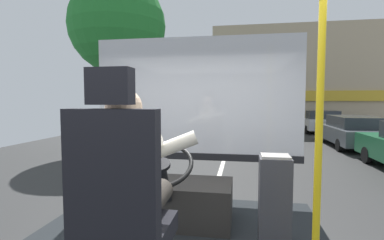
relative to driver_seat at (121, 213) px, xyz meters
name	(u,v)px	position (x,y,z in m)	size (l,w,h in m)	color
ground	(226,152)	(0.09, 9.20, -1.34)	(18.00, 44.00, 0.06)	#2D2D2D
driver_seat	(121,213)	(0.00, 0.00, 0.00)	(0.48, 0.48, 1.36)	black
bus_driver	(129,174)	(0.00, 0.12, 0.18)	(0.75, 0.59, 0.76)	#332D28
steering_console	(175,200)	(0.00, 1.26, -0.37)	(1.10, 1.00, 0.82)	#282623
handrail_pole	(319,123)	(1.09, 0.39, 0.47)	(0.04, 0.04, 2.12)	gold
fare_box	(274,203)	(0.90, 0.89, -0.21)	(0.24, 0.21, 0.77)	#333338
windshield_panel	(196,112)	(0.09, 2.02, 0.46)	(2.50, 0.08, 1.48)	silver
street_tree	(118,26)	(-3.93, 8.84, 3.32)	(3.53, 3.53, 6.42)	#4C3828
shop_building	(319,80)	(5.73, 19.28, 1.89)	(13.81, 5.60, 6.41)	tan
parked_car_charcoal	(353,131)	(5.13, 11.24, -0.67)	(1.97, 4.29, 1.26)	#474C51
parked_car_white	(320,121)	(5.19, 16.69, -0.65)	(2.01, 3.86, 1.29)	silver
parked_car_silver	(303,116)	(5.31, 22.02, -0.66)	(1.98, 4.39, 1.27)	silver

